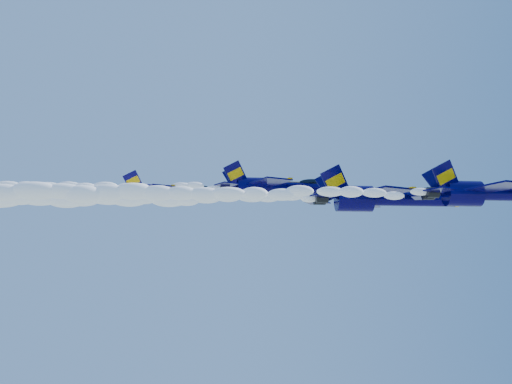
{
  "coord_description": "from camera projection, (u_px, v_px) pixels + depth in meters",
  "views": [
    {
      "loc": [
        -10.82,
        -73.87,
        140.7
      ],
      "look_at": [
        -3.68,
        0.61,
        153.25
      ],
      "focal_mm": 45.0,
      "sensor_mm": 36.0,
      "label": 1
    }
  ],
  "objects": [
    {
      "name": "smoke_trail_jet_second",
      "position": [
        91.0,
        198.0,
        71.53
      ],
      "size": [
        51.0,
        2.67,
        2.4
      ],
      "primitive_type": "ellipsoid",
      "color": "white"
    },
    {
      "name": "jet_fourth",
      "position": [
        170.0,
        192.0,
        85.2
      ],
      "size": [
        14.89,
        12.22,
        5.53
      ],
      "color": "#04003B"
    },
    {
      "name": "jet_second",
      "position": [
        387.0,
        198.0,
        74.81
      ],
      "size": [
        19.73,
        16.18,
        7.33
      ],
      "color": "#04003B"
    },
    {
      "name": "jet_lead",
      "position": [
        495.0,
        193.0,
        63.76
      ],
      "size": [
        16.57,
        13.59,
        6.16
      ],
      "color": "#04003B"
    },
    {
      "name": "jet_third",
      "position": [
        278.0,
        187.0,
        82.61
      ],
      "size": [
        17.34,
        14.22,
        6.44
      ],
      "color": "#04003B"
    },
    {
      "name": "smoke_trail_jet_lead",
      "position": [
        165.0,
        193.0,
        60.61
      ],
      "size": [
        51.0,
        2.24,
        2.02
      ],
      "primitive_type": "ellipsoid",
      "color": "white"
    },
    {
      "name": "smoke_trail_jet_third",
      "position": [
        15.0,
        187.0,
        79.44
      ],
      "size": [
        51.0,
        2.35,
        2.11
      ],
      "primitive_type": "ellipsoid",
      "color": "white"
    }
  ]
}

